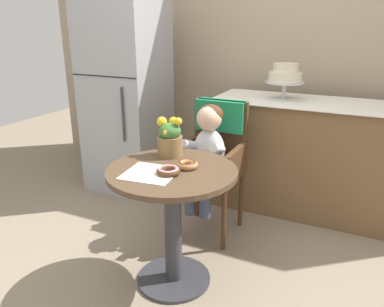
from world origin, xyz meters
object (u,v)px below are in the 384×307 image
donut_front (187,164)px  seated_child (207,147)px  cafe_table (173,204)px  donut_mid (168,171)px  wicker_chair (216,146)px  flower_vase (170,138)px  refrigerator (126,96)px  tiered_cake_stand (285,76)px

donut_front → seated_child: bearing=100.8°
cafe_table → donut_mid: 0.24m
wicker_chair → flower_vase: bearing=-93.3°
cafe_table → wicker_chair: size_ratio=0.75×
wicker_chair → refrigerator: (-1.02, 0.39, 0.21)m
cafe_table → seated_child: (-0.03, 0.56, 0.17)m
donut_front → refrigerator: size_ratio=0.07×
donut_front → refrigerator: (-1.12, 1.05, 0.11)m
tiered_cake_stand → wicker_chair: bearing=-119.4°
wicker_chair → cafe_table: bearing=-81.3°
flower_vase → tiered_cake_stand: size_ratio=0.79×
seated_child → donut_front: (0.10, -0.50, 0.06)m
donut_mid → refrigerator: refrigerator is taller
donut_mid → refrigerator: size_ratio=0.07×
tiered_cake_stand → refrigerator: size_ratio=0.18×
wicker_chair → flower_vase: size_ratio=4.04×
seated_child → wicker_chair: bearing=90.0°
flower_vase → refrigerator: refrigerator is taller
seated_child → flower_vase: size_ratio=3.07×
tiered_cake_stand → refrigerator: refrigerator is taller
wicker_chair → flower_vase: (-0.09, -0.52, 0.19)m
wicker_chair → seated_child: size_ratio=1.31×
seated_child → donut_mid: size_ratio=5.75×
donut_front → tiered_cake_stand: tiered_cake_stand is taller
wicker_chair → seated_child: seated_child is taller
seated_child → tiered_cake_stand: tiered_cake_stand is taller
donut_mid → cafe_table: bearing=103.6°
cafe_table → wicker_chair: wicker_chair is taller
refrigerator → donut_mid: bearing=-47.7°
cafe_table → wicker_chair: bearing=92.4°
wicker_chair → donut_front: 0.67m
wicker_chair → tiered_cake_stand: 0.81m
cafe_table → refrigerator: size_ratio=0.42×
donut_mid → flower_vase: 0.31m
donut_front → wicker_chair: bearing=98.3°
cafe_table → tiered_cake_stand: tiered_cake_stand is taller
refrigerator → tiered_cake_stand: bearing=8.4°
tiered_cake_stand → seated_child: bearing=-114.0°
cafe_table → refrigerator: (-1.05, 1.10, 0.34)m
flower_vase → cafe_table: bearing=-58.7°
seated_child → flower_vase: 0.40m
donut_front → donut_mid: 0.14m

